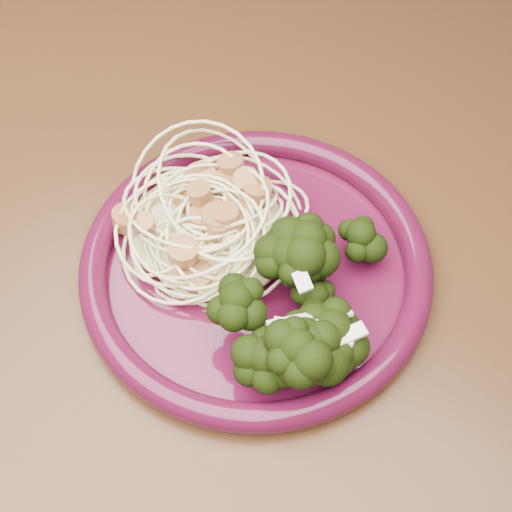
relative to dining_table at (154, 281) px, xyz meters
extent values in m
plane|color=brown|center=(0.00, 0.00, -0.65)|extent=(3.50, 3.50, 0.00)
cube|color=#472814|center=(0.00, 0.00, 0.08)|extent=(1.20, 0.80, 0.04)
cylinder|color=#472814|center=(-0.55, 0.35, -0.30)|extent=(0.06, 0.06, 0.71)
cylinder|color=#450B25|center=(0.10, 0.00, 0.10)|extent=(0.29, 0.29, 0.01)
torus|color=#450A24|center=(0.10, 0.00, 0.11)|extent=(0.29, 0.29, 0.02)
ellipsoid|color=#EFE9A4|center=(0.06, 0.01, 0.12)|extent=(0.14, 0.13, 0.03)
ellipsoid|color=black|center=(0.16, -0.01, 0.13)|extent=(0.12, 0.16, 0.05)
camera|label=1|loc=(0.24, -0.24, 0.53)|focal=50.00mm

